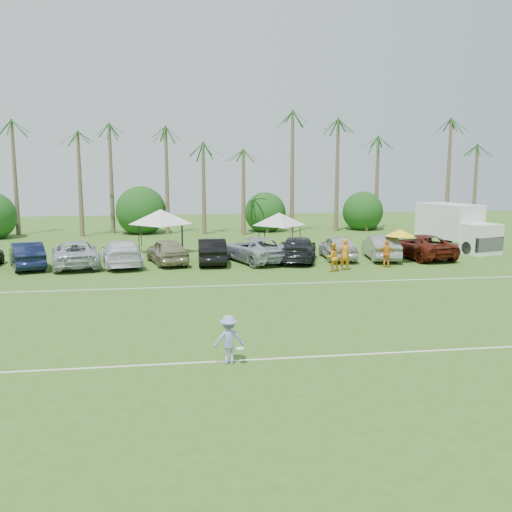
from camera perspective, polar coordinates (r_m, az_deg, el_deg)
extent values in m
plane|color=#355E1C|center=(17.56, 2.67, -12.38)|extent=(120.00, 120.00, 0.00)
cube|color=white|center=(19.40, 1.51, -10.24)|extent=(80.00, 0.10, 0.01)
cube|color=white|center=(30.88, -2.38, -2.95)|extent=(80.00, 0.10, 0.01)
cone|color=brown|center=(55.80, -22.99, 6.35)|extent=(0.44, 0.44, 9.00)
cone|color=brown|center=(54.76, -17.91, 7.12)|extent=(0.44, 0.44, 10.00)
cone|color=brown|center=(54.25, -13.73, 7.81)|extent=(0.44, 0.44, 11.00)
cone|color=brown|center=(54.09, -9.42, 6.35)|extent=(0.44, 0.44, 8.00)
cone|color=brown|center=(54.16, -5.17, 6.97)|extent=(0.44, 0.44, 9.00)
cone|color=brown|center=(54.53, -0.94, 7.54)|extent=(0.44, 0.44, 10.00)
cone|color=brown|center=(55.19, 3.22, 8.07)|extent=(0.44, 0.44, 11.00)
cone|color=brown|center=(56.47, 8.21, 6.49)|extent=(0.44, 0.44, 8.00)
cone|color=brown|center=(58.08, 12.99, 6.91)|extent=(0.44, 0.44, 9.00)
cone|color=brown|center=(60.07, 17.48, 7.27)|extent=(0.44, 0.44, 10.00)
cone|color=brown|center=(61.91, 20.86, 7.60)|extent=(0.44, 0.44, 11.00)
cylinder|color=brown|center=(55.40, -11.39, 2.93)|extent=(0.30, 0.30, 1.40)
sphere|color=#124112|center=(55.30, -11.42, 4.06)|extent=(4.00, 4.00, 4.00)
cylinder|color=brown|center=(56.09, 0.96, 3.18)|extent=(0.30, 0.30, 1.40)
sphere|color=#124112|center=(55.99, 0.97, 4.30)|extent=(4.00, 4.00, 4.00)
cylinder|color=brown|center=(58.57, 10.67, 3.27)|extent=(0.30, 0.30, 1.40)
sphere|color=#124112|center=(58.47, 10.71, 4.35)|extent=(4.00, 4.00, 4.00)
imported|color=orange|center=(35.61, 8.85, 0.16)|extent=(0.78, 0.57, 1.98)
imported|color=orange|center=(35.08, 7.65, -0.11)|extent=(0.99, 0.84, 1.78)
imported|color=orange|center=(37.01, 12.95, 0.20)|extent=(1.11, 0.71, 1.76)
cube|color=white|center=(47.12, 18.74, 3.37)|extent=(3.86, 5.37, 2.63)
cube|color=white|center=(44.86, 21.61, 1.60)|extent=(2.84, 2.48, 2.21)
cube|color=black|center=(44.36, 22.31, 1.07)|extent=(2.41, 0.97, 1.05)
cube|color=#E5590C|center=(48.08, 19.87, 2.84)|extent=(0.48, 1.62, 0.95)
cylinder|color=black|center=(44.34, 20.42, 0.76)|extent=(0.56, 1.00, 0.95)
cylinder|color=black|center=(45.84, 22.29, 0.91)|extent=(0.56, 1.00, 0.95)
cylinder|color=black|center=(47.53, 16.68, 1.47)|extent=(0.56, 1.00, 0.95)
cylinder|color=black|center=(48.93, 18.54, 1.59)|extent=(0.56, 1.00, 0.95)
cylinder|color=black|center=(41.06, -11.62, 1.39)|extent=(0.06, 0.06, 2.17)
cylinder|color=black|center=(41.01, -7.35, 1.49)|extent=(0.06, 0.06, 2.17)
cylinder|color=black|center=(44.09, -11.41, 1.91)|extent=(0.06, 0.06, 2.17)
cylinder|color=black|center=(44.04, -7.44, 2.01)|extent=(0.06, 0.06, 2.17)
pyramid|color=silver|center=(42.31, -9.53, 4.63)|extent=(4.69, 4.69, 1.09)
cylinder|color=black|center=(42.10, 0.86, 1.59)|extent=(0.06, 0.06, 1.92)
cylinder|color=black|center=(42.62, 4.42, 1.65)|extent=(0.06, 0.06, 1.92)
cylinder|color=black|center=(44.72, 0.30, 2.02)|extent=(0.06, 0.06, 1.92)
cylinder|color=black|center=(45.21, 3.66, 2.08)|extent=(0.06, 0.06, 1.92)
pyramid|color=silver|center=(43.44, 2.33, 4.35)|extent=(4.14, 4.14, 0.96)
cylinder|color=black|center=(39.21, 14.16, 0.82)|extent=(0.05, 0.05, 2.01)
cone|color=yellow|center=(39.08, 14.21, 2.28)|extent=(2.01, 2.01, 0.46)
imported|color=#9293CF|center=(18.78, -2.76, -8.34)|extent=(1.10, 0.72, 1.61)
cylinder|color=white|center=(18.76, -1.59, -9.22)|extent=(0.27, 0.27, 0.03)
imported|color=#0F1732|center=(38.71, -21.94, 0.09)|extent=(3.33, 5.39, 1.68)
imported|color=#B2B6BF|center=(38.26, -17.65, 0.23)|extent=(3.88, 6.46, 1.68)
imported|color=white|center=(37.79, -13.30, 0.30)|extent=(3.27, 6.09, 1.68)
imported|color=gray|center=(37.97, -8.88, 0.48)|extent=(3.12, 5.26, 1.68)
imported|color=black|center=(37.82, -4.45, 0.53)|extent=(1.93, 5.14, 1.68)
imported|color=#9CA2AC|center=(38.28, -0.11, 0.66)|extent=(4.67, 6.62, 1.68)
imported|color=black|center=(38.66, 4.20, 0.72)|extent=(3.84, 6.20, 1.68)
imported|color=silver|center=(39.76, 8.19, 0.88)|extent=(2.28, 5.04, 1.68)
imported|color=gray|center=(40.25, 12.36, 0.86)|extent=(2.48, 5.29, 1.68)
imported|color=#56190D|center=(41.51, 16.05, 0.96)|extent=(3.56, 6.35, 1.68)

